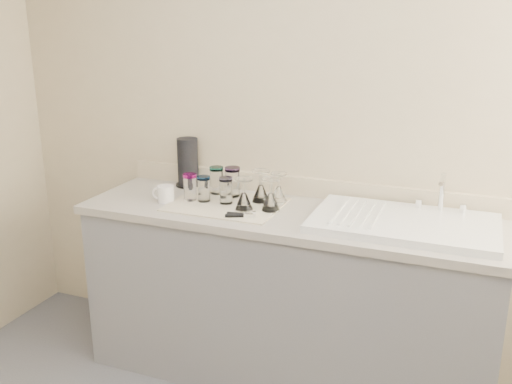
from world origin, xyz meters
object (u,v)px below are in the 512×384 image
at_px(tumbler_cyan, 217,180).
at_px(goblet_back_left, 261,191).
at_px(tumbler_purple, 232,182).
at_px(tumbler_magenta, 190,187).
at_px(goblet_front_left, 244,199).
at_px(goblet_front_right, 271,199).
at_px(tumbler_blue, 204,189).
at_px(tumbler_lavender, 226,190).
at_px(white_mug, 165,194).
at_px(paper_towel_roll, 188,163).
at_px(can_opener, 241,215).
at_px(sink_unit, 404,223).
at_px(goblet_back_right, 279,192).

distance_m(tumbler_cyan, goblet_back_left, 0.27).
bearing_deg(tumbler_cyan, tumbler_purple, -8.54).
height_order(tumbler_magenta, goblet_front_left, goblet_front_left).
relative_size(tumbler_magenta, goblet_front_right, 0.85).
relative_size(tumbler_blue, tumbler_lavender, 0.97).
height_order(tumbler_purple, tumbler_lavender, tumbler_purple).
xyz_separation_m(tumbler_cyan, tumbler_lavender, (0.12, -0.14, -0.01)).
relative_size(tumbler_purple, white_mug, 1.27).
bearing_deg(tumbler_blue, goblet_front_left, -10.14).
height_order(tumbler_cyan, paper_towel_roll, paper_towel_roll).
distance_m(goblet_front_left, goblet_front_right, 0.13).
distance_m(tumbler_magenta, tumbler_blue, 0.08).
distance_m(tumbler_lavender, can_opener, 0.23).
height_order(goblet_front_right, can_opener, goblet_front_right).
bearing_deg(white_mug, sink_unit, 3.93).
xyz_separation_m(tumbler_purple, tumbler_lavender, (0.02, -0.12, -0.01)).
bearing_deg(goblet_front_left, tumbler_magenta, 173.59).
height_order(goblet_front_left, paper_towel_roll, paper_towel_roll).
relative_size(tumbler_magenta, can_opener, 0.96).
bearing_deg(tumbler_magenta, tumbler_blue, 5.64).
bearing_deg(tumbler_cyan, sink_unit, -7.27).
relative_size(goblet_back_left, goblet_front_left, 1.04).
bearing_deg(paper_towel_roll, tumbler_cyan, -24.18).
bearing_deg(tumbler_lavender, goblet_back_left, 32.70).
xyz_separation_m(sink_unit, goblet_front_right, (-0.63, -0.03, 0.04)).
xyz_separation_m(can_opener, paper_towel_roll, (-0.49, 0.40, 0.12)).
height_order(tumbler_purple, goblet_back_left, goblet_back_left).
distance_m(tumbler_lavender, goblet_back_right, 0.27).
relative_size(white_mug, paper_towel_roll, 0.46).
relative_size(goblet_back_left, paper_towel_roll, 0.60).
xyz_separation_m(tumbler_cyan, tumbler_purple, (0.10, -0.01, 0.01)).
bearing_deg(can_opener, goblet_front_left, 105.67).
bearing_deg(goblet_back_right, goblet_front_right, -85.30).
relative_size(tumbler_blue, goblet_back_left, 0.81).
relative_size(tumbler_cyan, tumbler_lavender, 1.08).
bearing_deg(goblet_front_right, white_mug, -174.22).
xyz_separation_m(tumbler_purple, tumbler_blue, (-0.10, -0.13, -0.01)).
bearing_deg(goblet_back_left, paper_towel_roll, 164.09).
bearing_deg(tumbler_magenta, goblet_back_left, 18.10).
bearing_deg(tumbler_lavender, tumbler_cyan, 130.55).
distance_m(tumbler_magenta, goblet_back_left, 0.36).
distance_m(tumbler_lavender, goblet_front_left, 0.13).
bearing_deg(tumbler_purple, white_mug, -146.20).
xyz_separation_m(tumbler_lavender, goblet_front_left, (0.12, -0.05, -0.02)).
distance_m(tumbler_magenta, paper_towel_roll, 0.30).
bearing_deg(sink_unit, can_opener, -166.92).
relative_size(sink_unit, tumbler_blue, 6.25).
height_order(sink_unit, tumbler_blue, sink_unit).
distance_m(tumbler_magenta, white_mug, 0.13).
bearing_deg(goblet_front_right, tumbler_blue, 178.71).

